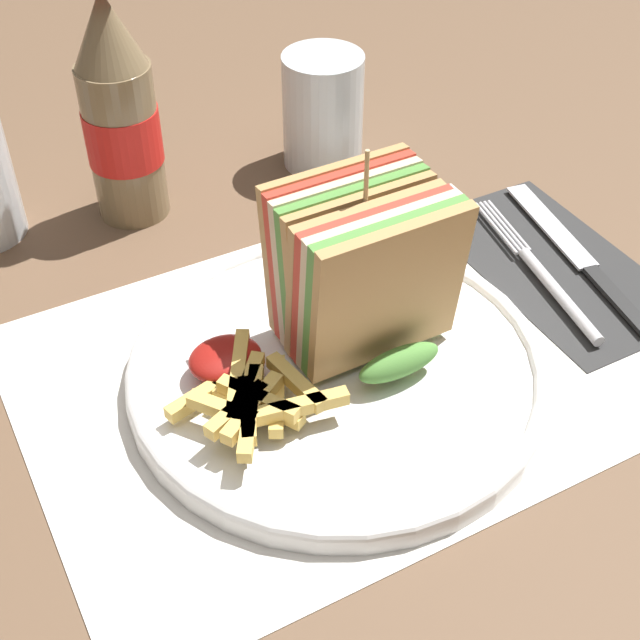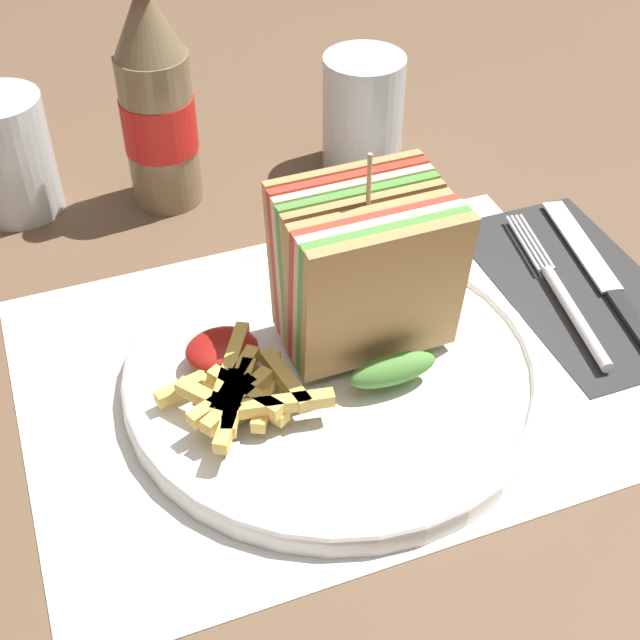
# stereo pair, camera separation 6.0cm
# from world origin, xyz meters

# --- Properties ---
(ground_plane) EXTENTS (4.00, 4.00, 0.00)m
(ground_plane) POSITION_xyz_m (0.00, 0.00, 0.00)
(ground_plane) COLOR brown
(placemat) EXTENTS (0.42, 0.32, 0.00)m
(placemat) POSITION_xyz_m (0.00, 0.00, 0.00)
(placemat) COLOR silver
(placemat) RESTS_ON ground_plane
(plate_main) EXTENTS (0.29, 0.29, 0.02)m
(plate_main) POSITION_xyz_m (-0.00, -0.01, 0.01)
(plate_main) COLOR white
(plate_main) RESTS_ON ground_plane
(club_sandwich) EXTENTS (0.11, 0.10, 0.15)m
(club_sandwich) POSITION_xyz_m (0.03, 0.01, 0.07)
(club_sandwich) COLOR tan
(club_sandwich) RESTS_ON plate_main
(fries_pile) EXTENTS (0.11, 0.10, 0.02)m
(fries_pile) POSITION_xyz_m (-0.07, -0.02, 0.03)
(fries_pile) COLOR #E0B756
(fries_pile) RESTS_ON plate_main
(ketchup_blob) EXTENTS (0.05, 0.04, 0.02)m
(ketchup_blob) POSITION_xyz_m (-0.07, 0.02, 0.03)
(ketchup_blob) COLOR maroon
(ketchup_blob) RESTS_ON plate_main
(napkin) EXTENTS (0.12, 0.21, 0.00)m
(napkin) POSITION_xyz_m (0.21, 0.02, 0.00)
(napkin) COLOR #2D2D2D
(napkin) RESTS_ON ground_plane
(fork) EXTENTS (0.04, 0.18, 0.01)m
(fork) POSITION_xyz_m (0.19, 0.00, 0.01)
(fork) COLOR silver
(fork) RESTS_ON napkin
(knife) EXTENTS (0.05, 0.20, 0.00)m
(knife) POSITION_xyz_m (0.23, 0.02, 0.01)
(knife) COLOR black
(knife) RESTS_ON napkin
(coke_bottle_near) EXTENTS (0.06, 0.06, 0.21)m
(coke_bottle_near) POSITION_xyz_m (-0.05, 0.25, 0.09)
(coke_bottle_near) COLOR #7A6647
(coke_bottle_near) RESTS_ON ground_plane
(glass_near) EXTENTS (0.07, 0.07, 0.10)m
(glass_near) POSITION_xyz_m (0.13, 0.25, 0.05)
(glass_near) COLOR silver
(glass_near) RESTS_ON ground_plane
(glass_far) EXTENTS (0.07, 0.07, 0.10)m
(glass_far) POSITION_xyz_m (-0.18, 0.28, 0.05)
(glass_far) COLOR silver
(glass_far) RESTS_ON ground_plane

